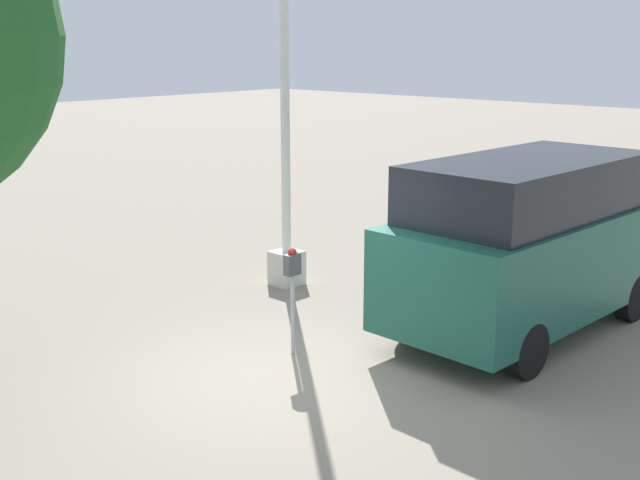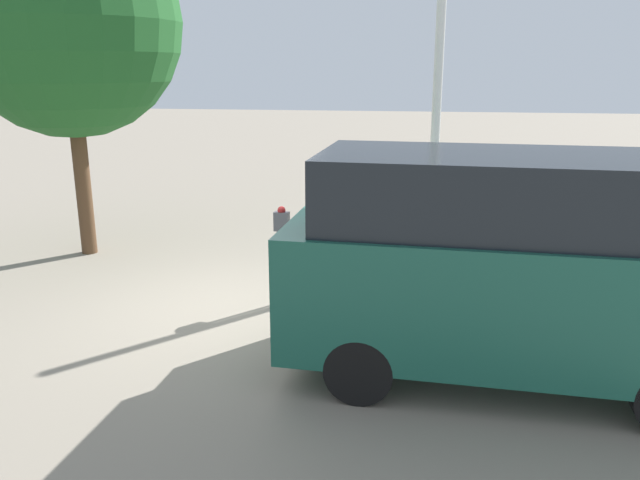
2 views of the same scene
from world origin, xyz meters
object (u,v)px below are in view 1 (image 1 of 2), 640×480
lamp_post (286,194)px  parked_van (529,241)px  parking_meter_near (292,276)px  parking_meter_far (563,194)px

lamp_post → parked_van: (0.67, -3.82, -0.23)m
parking_meter_near → parked_van: size_ratio=0.30×
lamp_post → parking_meter_far: bearing=-20.2°
parking_meter_far → parked_van: bearing=-153.9°
parking_meter_near → parking_meter_far: 7.45m
parking_meter_far → parked_van: parked_van is taller
lamp_post → parked_van: size_ratio=1.13×
parked_van → lamp_post: bearing=102.5°
parking_meter_near → parking_meter_far: parking_meter_near is taller
parking_meter_near → parked_van: (2.68, -1.72, 0.24)m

